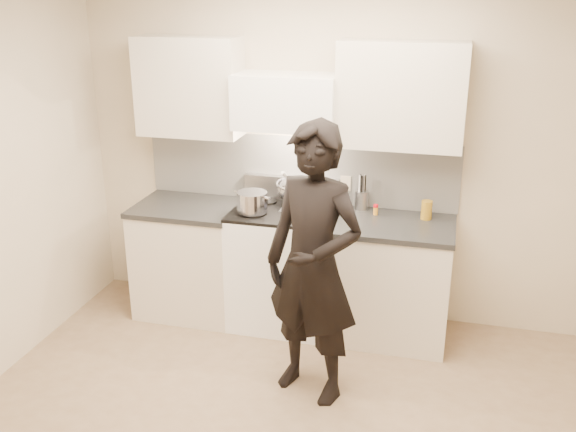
% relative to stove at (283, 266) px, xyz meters
% --- Properties ---
extents(room_shell, '(4.04, 3.54, 2.70)m').
position_rel_stove_xyz_m(room_shell, '(0.24, -1.05, 1.12)').
color(room_shell, beige).
rests_on(room_shell, ground).
extents(stove, '(0.76, 0.65, 0.96)m').
position_rel_stove_xyz_m(stove, '(0.00, 0.00, 0.00)').
color(stove, white).
rests_on(stove, ground).
extents(counter_right, '(0.92, 0.67, 0.92)m').
position_rel_stove_xyz_m(counter_right, '(0.83, 0.00, -0.01)').
color(counter_right, beige).
rests_on(counter_right, ground).
extents(counter_left, '(0.82, 0.67, 0.92)m').
position_rel_stove_xyz_m(counter_left, '(-0.78, 0.00, -0.01)').
color(counter_left, beige).
rests_on(counter_left, ground).
extents(wok, '(0.42, 0.52, 0.34)m').
position_rel_stove_xyz_m(wok, '(0.12, 0.14, 0.60)').
color(wok, silver).
rests_on(wok, stove).
extents(stock_pot, '(0.31, 0.29, 0.15)m').
position_rel_stove_xyz_m(stock_pot, '(-0.20, -0.13, 0.56)').
color(stock_pot, silver).
rests_on(stock_pot, stove).
extents(utensil_crock, '(0.10, 0.10, 0.28)m').
position_rel_stove_xyz_m(utensil_crock, '(0.57, 0.24, 0.53)').
color(utensil_crock, '#B0B0B3').
rests_on(utensil_crock, counter_right).
extents(spice_jar, '(0.04, 0.04, 0.08)m').
position_rel_stove_xyz_m(spice_jar, '(0.69, 0.14, 0.49)').
color(spice_jar, orange).
rests_on(spice_jar, counter_right).
extents(oil_glass, '(0.08, 0.08, 0.14)m').
position_rel_stove_xyz_m(oil_glass, '(1.07, 0.14, 0.52)').
color(oil_glass, '#A3761A').
rests_on(oil_glass, counter_right).
extents(person, '(0.78, 0.64, 1.82)m').
position_rel_stove_xyz_m(person, '(0.43, -0.87, 0.44)').
color(person, black).
rests_on(person, ground).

